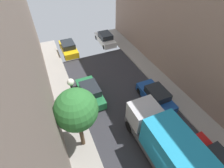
{
  "coord_description": "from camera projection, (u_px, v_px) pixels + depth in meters",
  "views": [
    {
      "loc": [
        -5.4,
        -2.43,
        11.99
      ],
      "look_at": [
        -0.23,
        9.29,
        0.5
      ],
      "focal_mm": 27.11,
      "sensor_mm": 36.0,
      "label": 1
    }
  ],
  "objects": [
    {
      "name": "street_tree_2",
      "position": [
        76.0,
        110.0,
        10.16
      ],
      "size": [
        2.7,
        2.7,
        5.27
      ],
      "color": "brown",
      "rests_on": "sidewalk_left"
    },
    {
      "name": "parked_car_left_4",
      "position": [
        68.0,
        48.0,
        22.18
      ],
      "size": [
        1.78,
        4.2,
        1.57
      ],
      "color": "gold",
      "rests_on": "ground"
    },
    {
      "name": "parked_car_right_1",
      "position": [
        215.0,
        164.0,
        11.05
      ],
      "size": [
        1.78,
        4.2,
        1.57
      ],
      "color": "red",
      "rests_on": "ground"
    },
    {
      "name": "parked_car_left_3",
      "position": [
        90.0,
        92.0,
        16.0
      ],
      "size": [
        1.78,
        4.2,
        1.57
      ],
      "color": "#1E6638",
      "rests_on": "ground"
    },
    {
      "name": "parked_car_right_3",
      "position": [
        105.0,
        39.0,
        24.1
      ],
      "size": [
        1.78,
        4.2,
        1.57
      ],
      "color": "white",
      "rests_on": "ground"
    },
    {
      "name": "lamp_post",
      "position": [
        75.0,
        100.0,
        11.23
      ],
      "size": [
        0.44,
        0.44,
        5.36
      ],
      "color": "#333338",
      "rests_on": "sidewalk_left"
    },
    {
      "name": "parked_car_right_2",
      "position": [
        156.0,
        96.0,
        15.61
      ],
      "size": [
        1.78,
        4.2,
        1.57
      ],
      "color": "#194799",
      "rests_on": "ground"
    },
    {
      "name": "delivery_truck",
      "position": [
        165.0,
        143.0,
        10.98
      ],
      "size": [
        2.26,
        6.6,
        3.38
      ],
      "color": "#4C4C51",
      "rests_on": "ground"
    }
  ]
}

